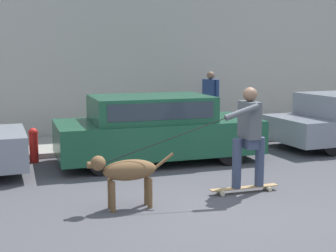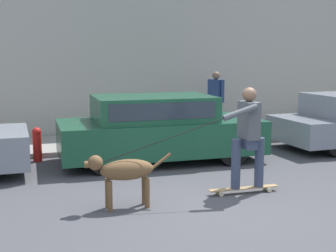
{
  "view_description": "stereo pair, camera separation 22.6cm",
  "coord_description": "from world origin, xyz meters",
  "px_view_note": "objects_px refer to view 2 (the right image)",
  "views": [
    {
      "loc": [
        -2.86,
        -5.64,
        2.1
      ],
      "look_at": [
        -0.3,
        1.33,
        0.95
      ],
      "focal_mm": 50.0,
      "sensor_mm": 36.0,
      "label": 1
    },
    {
      "loc": [
        -2.65,
        -5.71,
        2.1
      ],
      "look_at": [
        -0.3,
        1.33,
        0.95
      ],
      "focal_mm": 50.0,
      "sensor_mm": 36.0,
      "label": 2
    }
  ],
  "objects_px": {
    "dog": "(124,171)",
    "skateboarder": "(248,134)",
    "pedestrian_with_bag": "(215,99)",
    "parked_car_1": "(159,129)",
    "fire_hydrant": "(37,144)"
  },
  "relations": [
    {
      "from": "parked_car_1",
      "to": "pedestrian_with_bag",
      "type": "distance_m",
      "value": 3.05
    },
    {
      "from": "parked_car_1",
      "to": "dog",
      "type": "height_order",
      "value": "parked_car_1"
    },
    {
      "from": "skateboarder",
      "to": "pedestrian_with_bag",
      "type": "xyz_separation_m",
      "value": [
        1.52,
        4.57,
        0.05
      ]
    },
    {
      "from": "pedestrian_with_bag",
      "to": "fire_hydrant",
      "type": "xyz_separation_m",
      "value": [
        -4.42,
        -1.37,
        -0.61
      ]
    },
    {
      "from": "parked_car_1",
      "to": "skateboarder",
      "type": "bearing_deg",
      "value": -73.6
    },
    {
      "from": "dog",
      "to": "pedestrian_with_bag",
      "type": "relative_size",
      "value": 0.78
    },
    {
      "from": "parked_car_1",
      "to": "skateboarder",
      "type": "relative_size",
      "value": 1.41
    },
    {
      "from": "skateboarder",
      "to": "pedestrian_with_bag",
      "type": "distance_m",
      "value": 4.82
    },
    {
      "from": "dog",
      "to": "skateboarder",
      "type": "height_order",
      "value": "skateboarder"
    },
    {
      "from": "parked_car_1",
      "to": "skateboarder",
      "type": "distance_m",
      "value": 2.54
    },
    {
      "from": "pedestrian_with_bag",
      "to": "fire_hydrant",
      "type": "bearing_deg",
      "value": 178.8
    },
    {
      "from": "skateboarder",
      "to": "dog",
      "type": "bearing_deg",
      "value": 5.6
    },
    {
      "from": "dog",
      "to": "skateboarder",
      "type": "relative_size",
      "value": 0.43
    },
    {
      "from": "parked_car_1",
      "to": "dog",
      "type": "xyz_separation_m",
      "value": [
        -1.29,
        -2.55,
        -0.12
      ]
    },
    {
      "from": "dog",
      "to": "skateboarder",
      "type": "bearing_deg",
      "value": -176.45
    }
  ]
}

